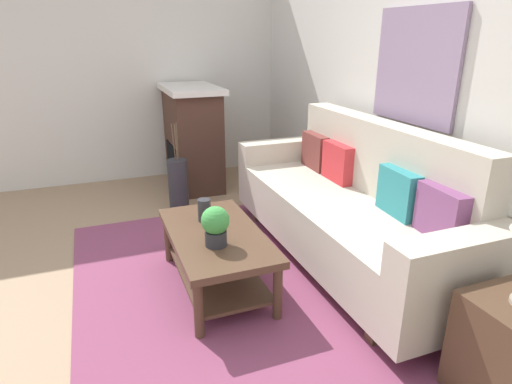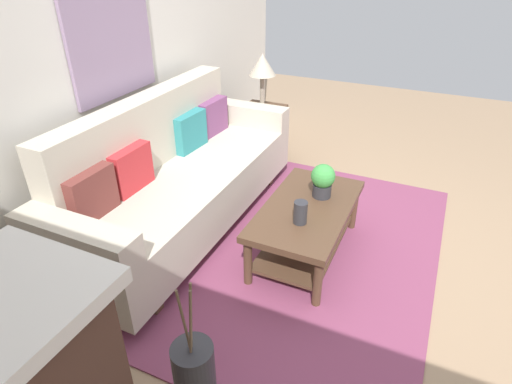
% 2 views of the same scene
% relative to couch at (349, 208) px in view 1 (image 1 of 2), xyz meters
% --- Properties ---
extents(ground_plane, '(9.60, 9.60, 0.00)m').
position_rel_couch_xyz_m(ground_plane, '(0.06, -1.50, -0.43)').
color(ground_plane, '#9E7F60').
extents(wall_back, '(5.60, 0.10, 2.70)m').
position_rel_couch_xyz_m(wall_back, '(0.06, 0.54, 0.92)').
color(wall_back, silver).
rests_on(wall_back, ground_plane).
extents(wall_left, '(0.10, 4.99, 2.70)m').
position_rel_couch_xyz_m(wall_left, '(-2.79, -1.01, 0.92)').
color(wall_left, silver).
rests_on(wall_left, ground_plane).
extents(area_rug, '(2.82, 2.09, 0.01)m').
position_rel_couch_xyz_m(area_rug, '(0.06, -1.00, -0.43)').
color(area_rug, '#843D5B').
rests_on(area_rug, ground_plane).
extents(couch, '(2.47, 0.84, 1.08)m').
position_rel_couch_xyz_m(couch, '(0.00, 0.00, 0.00)').
color(couch, beige).
rests_on(couch, ground_plane).
extents(throw_pillow_maroon, '(0.36, 0.12, 0.32)m').
position_rel_couch_xyz_m(throw_pillow_maroon, '(-0.79, 0.12, 0.25)').
color(throw_pillow_maroon, brown).
rests_on(throw_pillow_maroon, couch).
extents(throw_pillow_crimson, '(0.36, 0.12, 0.32)m').
position_rel_couch_xyz_m(throw_pillow_crimson, '(-0.39, 0.12, 0.25)').
color(throw_pillow_crimson, red).
rests_on(throw_pillow_crimson, couch).
extents(throw_pillow_teal, '(0.37, 0.14, 0.32)m').
position_rel_couch_xyz_m(throw_pillow_teal, '(0.39, 0.12, 0.25)').
color(throw_pillow_teal, teal).
rests_on(throw_pillow_teal, couch).
extents(throw_pillow_plum, '(0.37, 0.14, 0.32)m').
position_rel_couch_xyz_m(throw_pillow_plum, '(0.79, 0.12, 0.25)').
color(throw_pillow_plum, '#7A4270').
rests_on(throw_pillow_plum, couch).
extents(coffee_table, '(1.10, 0.60, 0.43)m').
position_rel_couch_xyz_m(coffee_table, '(0.04, -1.09, -0.12)').
color(coffee_table, '#513826').
rests_on(coffee_table, ground_plane).
extents(tabletop_vase, '(0.09, 0.09, 0.16)m').
position_rel_couch_xyz_m(tabletop_vase, '(-0.18, -1.10, 0.08)').
color(tabletop_vase, '#2D2D33').
rests_on(tabletop_vase, coffee_table).
extents(potted_plant_tabletop, '(0.18, 0.18, 0.26)m').
position_rel_couch_xyz_m(potted_plant_tabletop, '(0.23, -1.13, 0.14)').
color(potted_plant_tabletop, '#2D2D33').
rests_on(potted_plant_tabletop, coffee_table).
extents(fireplace, '(1.02, 0.58, 1.16)m').
position_rel_couch_xyz_m(fireplace, '(-2.19, -0.72, 0.15)').
color(fireplace, '#472D23').
rests_on(fireplace, ground_plane).
extents(floor_vase, '(0.20, 0.20, 0.54)m').
position_rel_couch_xyz_m(floor_vase, '(-1.46, -1.05, -0.16)').
color(floor_vase, '#2D2D33').
rests_on(floor_vase, ground_plane).
extents(floor_vase_branch_a, '(0.04, 0.02, 0.36)m').
position_rel_couch_xyz_m(floor_vase_branch_a, '(-1.44, -1.05, 0.29)').
color(floor_vase_branch_a, brown).
rests_on(floor_vase_branch_a, floor_vase).
extents(floor_vase_branch_b, '(0.04, 0.02, 0.36)m').
position_rel_couch_xyz_m(floor_vase_branch_b, '(-1.47, -1.03, 0.29)').
color(floor_vase_branch_b, brown).
rests_on(floor_vase_branch_b, floor_vase).
extents(floor_vase_branch_c, '(0.02, 0.03, 0.36)m').
position_rel_couch_xyz_m(floor_vase_branch_c, '(-1.47, -1.07, 0.29)').
color(floor_vase_branch_c, brown).
rests_on(floor_vase_branch_c, floor_vase).
extents(framed_painting, '(0.85, 0.03, 0.82)m').
position_rel_couch_xyz_m(framed_painting, '(-0.00, 0.47, 1.04)').
color(framed_painting, gray).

